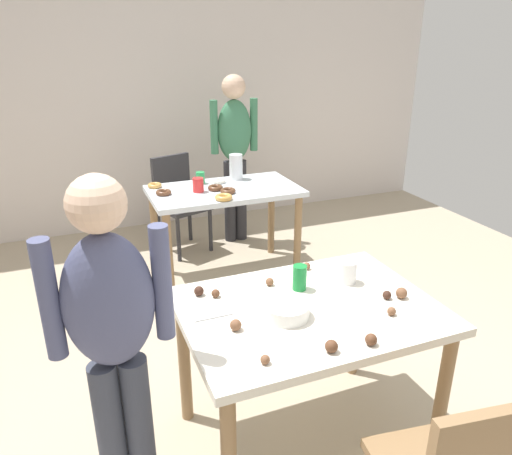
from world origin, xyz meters
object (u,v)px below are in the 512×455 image
at_px(mixing_bowl, 287,310).
at_px(person_girl_near, 113,332).
at_px(pitcher_far, 236,167).
at_px(dining_table_near, 308,326).
at_px(soda_can, 300,278).
at_px(chair_far_table, 178,198).
at_px(person_adult_far, 235,145).
at_px(dining_table_far, 225,202).

bearing_deg(mixing_bowl, person_girl_near, -176.88).
distance_m(person_girl_near, pitcher_far, 2.48).
bearing_deg(pitcher_far, dining_table_near, -100.67).
xyz_separation_m(soda_can, pitcher_far, (0.36, 1.91, 0.04)).
bearing_deg(chair_far_table, pitcher_far, -48.10).
xyz_separation_m(person_girl_near, person_adult_far, (1.38, 2.60, 0.07)).
height_order(person_adult_far, soda_can, person_adult_far).
bearing_deg(soda_can, pitcher_far, 79.35).
distance_m(chair_far_table, person_adult_far, 0.71).
relative_size(person_girl_near, pitcher_far, 7.02).
relative_size(dining_table_near, pitcher_far, 5.40).
bearing_deg(dining_table_near, dining_table_far, 83.51).
bearing_deg(soda_can, person_adult_far, 77.89).
bearing_deg(mixing_bowl, dining_table_far, 79.82).
height_order(chair_far_table, soda_can, soda_can).
height_order(dining_table_near, soda_can, soda_can).
xyz_separation_m(person_adult_far, mixing_bowl, (-0.67, -2.56, -0.16)).
height_order(dining_table_near, person_girl_near, person_girl_near).
relative_size(dining_table_near, dining_table_far, 0.96).
relative_size(dining_table_far, person_girl_near, 0.80).
relative_size(person_adult_far, pitcher_far, 7.50).
distance_m(soda_can, pitcher_far, 1.95).
bearing_deg(mixing_bowl, chair_far_table, 87.46).
bearing_deg(dining_table_near, mixing_bowl, -163.35).
bearing_deg(dining_table_far, pitcher_far, 51.85).
bearing_deg(dining_table_far, person_adult_far, 64.29).
distance_m(dining_table_near, mixing_bowl, 0.19).
xyz_separation_m(person_girl_near, pitcher_far, (1.23, 2.15, -0.02)).
xyz_separation_m(dining_table_far, pitcher_far, (0.18, 0.23, 0.22)).
relative_size(mixing_bowl, pitcher_far, 0.93).
xyz_separation_m(mixing_bowl, pitcher_far, (0.52, 2.11, 0.07)).
height_order(dining_table_near, mixing_bowl, mixing_bowl).
height_order(mixing_bowl, pitcher_far, pitcher_far).
xyz_separation_m(chair_far_table, person_girl_near, (-0.83, -2.60, 0.37)).
relative_size(soda_can, pitcher_far, 0.59).
bearing_deg(person_adult_far, dining_table_near, -102.03).
relative_size(dining_table_far, soda_can, 9.59).
xyz_separation_m(dining_table_far, person_adult_far, (0.33, 0.68, 0.30)).
height_order(person_girl_near, mixing_bowl, person_girl_near).
distance_m(dining_table_near, person_girl_near, 0.87).
xyz_separation_m(person_girl_near, soda_can, (0.87, 0.24, -0.06)).
height_order(person_girl_near, person_adult_far, person_adult_far).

